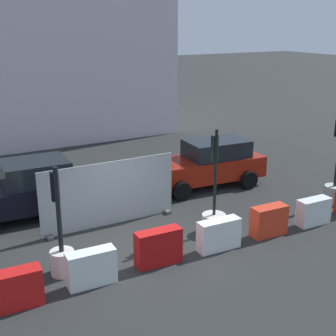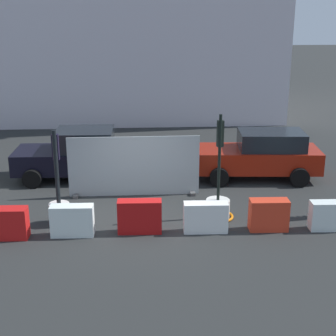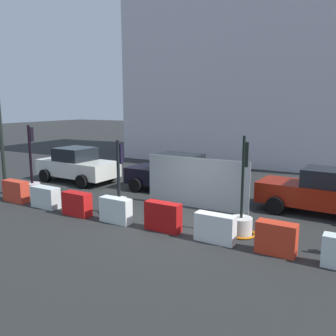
# 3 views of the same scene
# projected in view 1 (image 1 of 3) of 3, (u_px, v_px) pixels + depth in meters

# --- Properties ---
(ground_plane) EXTENTS (120.00, 120.00, 0.00)m
(ground_plane) POSITION_uv_depth(u_px,v_px,m) (145.00, 251.00, 12.00)
(ground_plane) COLOR #282929
(traffic_light_1) EXTENTS (0.56, 0.56, 2.65)m
(traffic_light_1) POSITION_uv_depth(u_px,v_px,m) (61.00, 250.00, 10.75)
(traffic_light_1) COLOR silver
(traffic_light_1) RESTS_ON ground_plane
(traffic_light_2) EXTENTS (0.91, 0.91, 2.97)m
(traffic_light_2) POSITION_uv_depth(u_px,v_px,m) (214.00, 218.00, 12.96)
(traffic_light_2) COLOR silver
(traffic_light_2) RESTS_ON ground_plane
(traffic_light_3) EXTENTS (0.64, 0.64, 2.93)m
(traffic_light_3) POSITION_uv_depth(u_px,v_px,m) (334.00, 186.00, 15.06)
(traffic_light_3) COLOR #ABB4AC
(traffic_light_3) RESTS_ON ground_plane
(construction_barrier_2) EXTENTS (1.07, 0.46, 0.83)m
(construction_barrier_2) POSITION_uv_depth(u_px,v_px,m) (16.00, 289.00, 9.55)
(construction_barrier_2) COLOR red
(construction_barrier_2) RESTS_ON ground_plane
(construction_barrier_3) EXTENTS (1.12, 0.41, 0.83)m
(construction_barrier_3) POSITION_uv_depth(u_px,v_px,m) (91.00, 268.00, 10.36)
(construction_barrier_3) COLOR white
(construction_barrier_3) RESTS_ON ground_plane
(construction_barrier_4) EXTENTS (1.17, 0.42, 0.90)m
(construction_barrier_4) POSITION_uv_depth(u_px,v_px,m) (158.00, 247.00, 11.23)
(construction_barrier_4) COLOR #B61212
(construction_barrier_4) RESTS_ON ground_plane
(construction_barrier_5) EXTENTS (1.17, 0.41, 0.82)m
(construction_barrier_5) POSITION_uv_depth(u_px,v_px,m) (219.00, 235.00, 11.98)
(construction_barrier_5) COLOR white
(construction_barrier_5) RESTS_ON ground_plane
(construction_barrier_6) EXTENTS (1.04, 0.46, 0.85)m
(construction_barrier_6) POSITION_uv_depth(u_px,v_px,m) (269.00, 221.00, 12.77)
(construction_barrier_6) COLOR red
(construction_barrier_6) RESTS_ON ground_plane
(construction_barrier_7) EXTENTS (1.04, 0.43, 0.79)m
(construction_barrier_7) POSITION_uv_depth(u_px,v_px,m) (313.00, 212.00, 13.47)
(construction_barrier_7) COLOR silver
(construction_barrier_7) RESTS_ON ground_plane
(car_red_compact) EXTENTS (4.37, 2.23, 1.65)m
(car_red_compact) POSITION_uv_depth(u_px,v_px,m) (207.00, 164.00, 16.47)
(car_red_compact) COLOR maroon
(car_red_compact) RESTS_ON ground_plane
(car_black_sedan) EXTENTS (3.90, 2.19, 1.71)m
(car_black_sedan) POSITION_uv_depth(u_px,v_px,m) (25.00, 190.00, 13.89)
(car_black_sedan) COLOR black
(car_black_sedan) RESTS_ON ground_plane
(site_fence_panel) EXTENTS (4.08, 0.50, 1.91)m
(site_fence_panel) POSITION_uv_depth(u_px,v_px,m) (109.00, 195.00, 13.30)
(site_fence_panel) COLOR #9AA5A8
(site_fence_panel) RESTS_ON ground_plane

